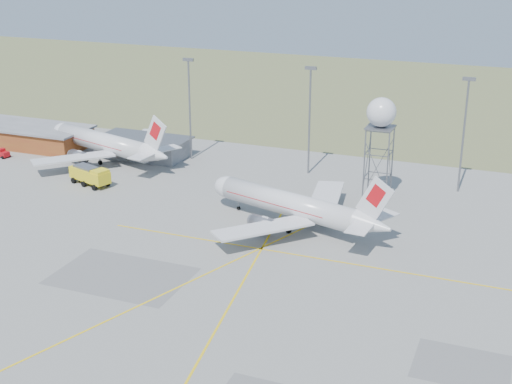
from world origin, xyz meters
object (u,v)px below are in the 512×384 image
at_px(radar_tower, 380,144).
at_px(baggage_tug, 3,154).
at_px(airliner_main, 292,205).
at_px(airliner_far, 105,143).
at_px(fire_truck, 91,176).

height_order(radar_tower, baggage_tug, radar_tower).
xyz_separation_m(airliner_main, airliner_far, (-46.20, 18.85, 0.10)).
distance_m(airliner_far, baggage_tug, 21.75).
bearing_deg(radar_tower, airliner_main, -120.62).
height_order(airliner_far, fire_truck, airliner_far).
bearing_deg(airliner_far, airliner_main, 175.28).
height_order(airliner_far, radar_tower, radar_tower).
bearing_deg(baggage_tug, airliner_main, 3.91).
relative_size(airliner_far, baggage_tug, 12.58).
height_order(airliner_main, radar_tower, radar_tower).
height_order(fire_truck, baggage_tug, fire_truck).
bearing_deg(airliner_main, baggage_tug, 6.17).
relative_size(fire_truck, baggage_tug, 3.42).
bearing_deg(fire_truck, airliner_main, 11.80).
xyz_separation_m(airliner_main, radar_tower, (9.78, 16.53, 6.61)).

